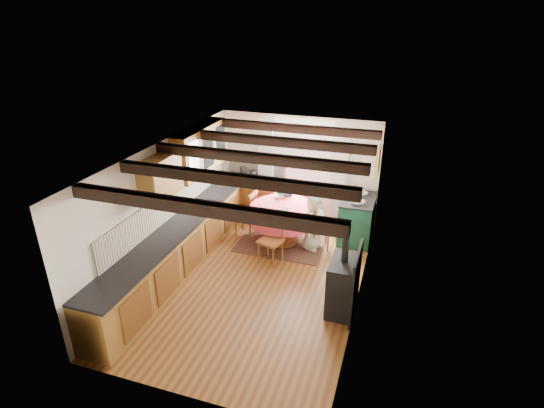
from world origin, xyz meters
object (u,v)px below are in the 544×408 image
(aga_range, at_px, (357,219))
(child_right, at_px, (313,222))
(child_far, at_px, (285,205))
(chair_left, at_px, (246,213))
(cup, at_px, (267,212))
(chair_right, at_px, (321,228))
(cast_iron_stove, at_px, (343,273))
(chair_near, at_px, (270,240))
(dining_table, at_px, (282,225))

(aga_range, relative_size, child_right, 0.86)
(child_far, distance_m, child_right, 1.00)
(chair_left, relative_size, child_far, 0.85)
(child_far, xyz_separation_m, cup, (-0.08, -1.01, 0.26))
(chair_right, xyz_separation_m, cup, (-0.99, -0.46, 0.42))
(chair_right, relative_size, cup, 9.70)
(aga_range, bearing_deg, child_right, -138.95)
(cast_iron_stove, xyz_separation_m, child_right, (-0.89, 1.80, -0.12))
(chair_near, height_order, child_right, child_right)
(chair_near, xyz_separation_m, cup, (-0.19, 0.38, 0.38))
(cast_iron_stove, height_order, child_far, cast_iron_stove)
(aga_range, bearing_deg, child_far, -177.98)
(chair_right, distance_m, child_far, 1.08)
(dining_table, distance_m, chair_left, 0.85)
(dining_table, height_order, child_right, child_right)
(dining_table, height_order, chair_right, chair_right)
(chair_right, bearing_deg, child_right, 99.75)
(chair_right, bearing_deg, aga_range, -65.30)
(cast_iron_stove, relative_size, child_right, 1.19)
(cast_iron_stove, bearing_deg, chair_left, 141.12)
(cast_iron_stove, height_order, child_right, cast_iron_stove)
(chair_left, distance_m, chair_right, 1.64)
(aga_range, height_order, cup, aga_range)
(dining_table, bearing_deg, chair_near, -89.83)
(chair_near, distance_m, child_far, 1.40)
(aga_range, height_order, child_right, child_right)
(chair_left, bearing_deg, child_far, 127.53)
(chair_right, bearing_deg, cast_iron_stove, -176.60)
(child_right, bearing_deg, cast_iron_stove, -134.21)
(dining_table, bearing_deg, chair_right, 2.38)
(cast_iron_stove, bearing_deg, chair_near, 146.16)
(chair_near, bearing_deg, dining_table, 106.35)
(chair_left, relative_size, cup, 11.08)
(chair_near, height_order, child_far, child_far)
(dining_table, xyz_separation_m, cup, (-0.19, -0.43, 0.45))
(dining_table, xyz_separation_m, cast_iron_stove, (1.55, -1.84, 0.30))
(chair_right, relative_size, cast_iron_stove, 0.62)
(dining_table, distance_m, chair_near, 0.80)
(chair_right, height_order, child_far, child_far)
(dining_table, distance_m, child_right, 0.69)
(cup, bearing_deg, chair_right, 24.90)
(cast_iron_stove, bearing_deg, aga_range, 92.54)
(dining_table, relative_size, chair_right, 1.53)
(dining_table, relative_size, chair_near, 1.41)
(chair_near, height_order, chair_right, chair_near)
(child_right, bearing_deg, dining_table, 105.94)
(chair_near, distance_m, cast_iron_stove, 1.88)
(chair_right, bearing_deg, chair_near, 117.77)
(aga_range, xyz_separation_m, child_far, (-1.56, -0.05, 0.13))
(child_right, bearing_deg, cup, 133.76)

